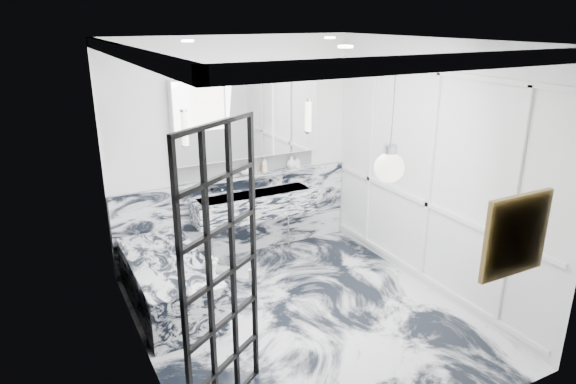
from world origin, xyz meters
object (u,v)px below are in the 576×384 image
mirror_cabinet (247,118)px  bathtub (169,283)px  crittall_door (222,277)px  trough_sink (255,205)px

mirror_cabinet → bathtub: mirror_cabinet is taller
crittall_door → bathtub: crittall_door is taller
mirror_cabinet → bathtub: size_ratio=1.15×
trough_sink → bathtub: bearing=-153.5°
mirror_cabinet → trough_sink: bearing=-90.0°
crittall_door → bathtub: size_ratio=1.41×
trough_sink → crittall_door: bearing=-119.2°
crittall_door → trough_sink: 2.74m
crittall_door → bathtub: (-0.00, 1.70, -0.88)m
trough_sink → bathtub: (-1.33, -0.66, -0.45)m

